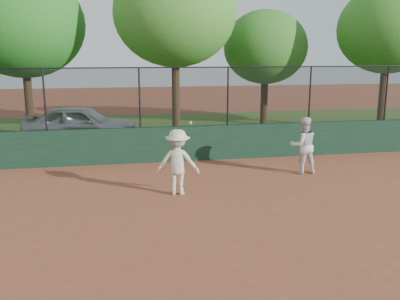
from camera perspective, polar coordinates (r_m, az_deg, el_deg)
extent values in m
plane|color=brown|center=(9.63, -2.24, -9.97)|extent=(80.00, 80.00, 0.00)
cube|color=#183623|center=(15.18, -5.68, 0.69)|extent=(26.00, 0.20, 1.20)
cube|color=#2D4D18|center=(21.17, -7.15, 2.33)|extent=(36.00, 12.00, 0.01)
imported|color=#ACB1B5|center=(18.87, -15.02, 3.19)|extent=(4.88, 2.68, 1.57)
imported|color=silver|center=(14.02, 13.07, 0.59)|extent=(0.85, 0.67, 1.75)
imported|color=beige|center=(11.62, -2.85, -1.57)|extent=(1.25, 0.94, 1.73)
sphere|color=#A7D02E|center=(11.31, -1.21, 3.51)|extent=(0.08, 0.08, 0.08)
cube|color=black|center=(14.94, -5.81, 6.71)|extent=(26.00, 0.02, 2.00)
cylinder|color=black|center=(14.88, -5.89, 10.46)|extent=(26.00, 0.04, 0.04)
cylinder|color=black|center=(15.05, -19.28, 6.12)|extent=(0.06, 0.06, 2.00)
cylinder|color=black|center=(14.91, -7.73, 6.64)|extent=(0.06, 0.06, 2.00)
cylinder|color=black|center=(15.37, 3.59, 6.90)|extent=(0.06, 0.06, 2.00)
cylinder|color=black|center=(16.37, 13.89, 6.90)|extent=(0.06, 0.06, 2.00)
cylinder|color=black|center=(17.83, 22.75, 6.73)|extent=(0.06, 0.06, 2.00)
cylinder|color=#472F18|center=(21.65, -21.03, 5.54)|extent=(0.36, 0.36, 2.78)
ellipsoid|color=#23691E|center=(21.56, -21.76, 14.70)|extent=(5.36, 4.87, 4.63)
cylinder|color=#4B321A|center=(20.15, -3.10, 6.57)|extent=(0.36, 0.36, 3.25)
ellipsoid|color=#3C7C27|center=(20.11, -3.23, 17.07)|extent=(5.33, 4.84, 4.60)
cylinder|color=#412615|center=(23.27, 8.19, 6.03)|extent=(0.36, 0.36, 2.28)
ellipsoid|color=#306821|center=(23.14, 8.41, 12.90)|extent=(4.26, 3.87, 3.67)
cylinder|color=#462D19|center=(23.18, 22.27, 5.98)|extent=(0.36, 0.36, 2.89)
ellipsoid|color=#2F6D1F|center=(23.10, 22.96, 14.07)|extent=(4.74, 4.31, 4.10)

